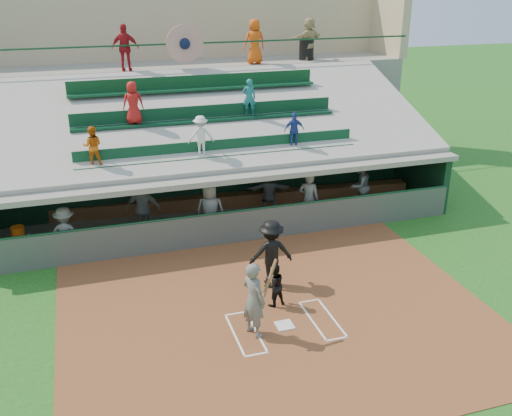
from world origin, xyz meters
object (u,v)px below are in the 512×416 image
object	(u,v)px
white_table	(21,248)
trash_bin	(306,49)
catcher	(274,285)
home_plate	(285,325)
batter_at_plate	(254,299)
water_cooler	(18,233)

from	to	relation	value
white_table	trash_bin	world-z (taller)	trash_bin
catcher	trash_bin	distance (m)	13.94
home_plate	batter_at_plate	xyz separation A→B (m)	(-0.83, -0.09, 0.96)
home_plate	batter_at_plate	size ratio (longest dim) A/B	0.22
water_cooler	white_table	bearing A→B (deg)	-60.08
trash_bin	home_plate	bearing A→B (deg)	-113.54
batter_at_plate	trash_bin	xyz separation A→B (m)	(6.48, 13.06, 4.09)
white_table	water_cooler	world-z (taller)	water_cooler
batter_at_plate	home_plate	bearing A→B (deg)	5.86
catcher	white_table	size ratio (longest dim) A/B	1.65
water_cooler	trash_bin	size ratio (longest dim) A/B	0.41
home_plate	water_cooler	size ratio (longest dim) A/B	1.08
catcher	white_table	xyz separation A→B (m)	(-6.58, 4.87, -0.26)
white_table	trash_bin	bearing A→B (deg)	15.58
batter_at_plate	trash_bin	bearing A→B (deg)	63.60
home_plate	white_table	size ratio (longest dim) A/B	0.59
white_table	water_cooler	bearing A→B (deg)	105.23
batter_at_plate	catcher	world-z (taller)	batter_at_plate
catcher	water_cooler	xyz separation A→B (m)	(-6.60, 4.90, 0.25)
batter_at_plate	water_cooler	distance (m)	8.28
catcher	trash_bin	xyz separation A→B (m)	(5.59, 11.97, 4.46)
batter_at_plate	white_table	distance (m)	8.26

